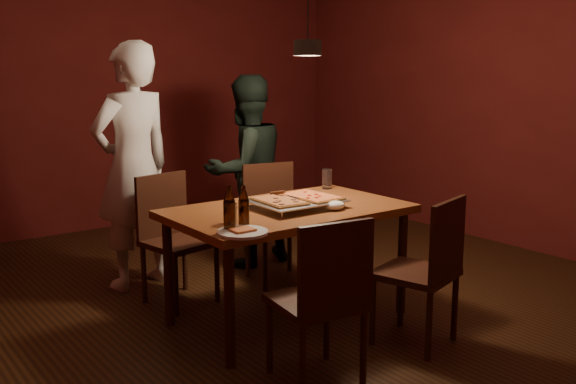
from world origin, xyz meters
TOP-DOWN VIEW (x-y plane):
  - room_shell at (0.00, 0.00)m, footprint 6.00×6.00m
  - dining_table at (-0.24, -0.11)m, footprint 1.50×0.90m
  - chair_far_left at (-0.67, 0.68)m, footprint 0.49×0.49m
  - chair_far_right at (0.18, 0.64)m, footprint 0.50×0.50m
  - chair_near_left at (-0.63, -0.95)m, footprint 0.48×0.48m
  - chair_near_right at (0.17, -0.93)m, footprint 0.52×0.52m
  - pizza_tray at (-0.20, -0.13)m, footprint 0.57×0.48m
  - pizza_meat at (-0.32, -0.13)m, footprint 0.25×0.37m
  - pizza_cheese at (-0.07, -0.13)m, footprint 0.27×0.40m
  - spatula at (-0.21, -0.11)m, footprint 0.14×0.25m
  - beer_bottle_a at (-0.85, -0.40)m, footprint 0.07×0.07m
  - beer_bottle_b at (-0.73, -0.36)m, footprint 0.06×0.06m
  - water_glass_left at (-0.74, -0.24)m, footprint 0.07×0.07m
  - water_glass_right at (0.38, 0.24)m, footprint 0.07×0.07m
  - plate_slice at (-0.83, -0.49)m, footprint 0.28×0.28m
  - napkin at (-0.05, -0.34)m, footprint 0.14×0.10m
  - diner_white at (-0.75, 1.12)m, footprint 0.73×0.55m
  - diner_dark at (0.23, 1.10)m, footprint 0.79×0.63m
  - pendant_lamp at (0.00, 0.00)m, footprint 0.18×0.18m

SIDE VIEW (x-z plane):
  - chair_far_left at x=-0.67m, z-range 0.29..0.78m
  - chair_far_right at x=0.18m, z-range 0.29..0.78m
  - chair_near_left at x=-0.63m, z-range 0.29..0.78m
  - chair_near_right at x=0.17m, z-range 0.29..0.78m
  - dining_table at x=-0.24m, z-range 0.30..1.05m
  - plate_slice at x=-0.83m, z-range 0.75..0.77m
  - pizza_tray at x=-0.20m, z-range 0.75..0.80m
  - napkin at x=-0.05m, z-range 0.75..0.81m
  - diner_dark at x=0.23m, z-range 0.00..1.57m
  - water_glass_left at x=-0.74m, z-range 0.75..0.86m
  - pizza_meat at x=-0.32m, z-range 0.80..0.82m
  - pizza_cheese at x=-0.07m, z-range 0.80..0.82m
  - spatula at x=-0.21m, z-range 0.79..0.83m
  - water_glass_right at x=0.38m, z-range 0.75..0.90m
  - beer_bottle_b at x=-0.73m, z-range 0.75..0.98m
  - beer_bottle_a at x=-0.85m, z-range 0.75..1.00m
  - diner_white at x=-0.75m, z-range 0.00..1.82m
  - room_shell at x=0.00m, z-range -1.60..4.40m
  - pendant_lamp at x=0.00m, z-range 1.21..2.31m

